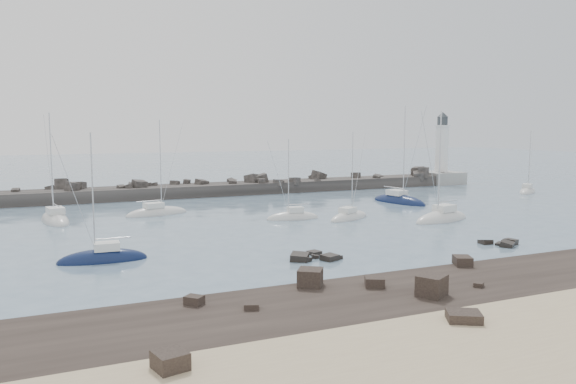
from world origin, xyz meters
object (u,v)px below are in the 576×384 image
object	(u,v)px
sailboat_2	(103,260)
sailboat_10	(527,192)
lighthouse	(441,168)
sailboat_6	(349,218)
sailboat_4	(157,214)
sailboat_3	(55,221)
sailboat_7	(399,202)
sailboat_8	(442,219)
sailboat_5	(293,218)

from	to	relation	value
sailboat_2	sailboat_10	world-z (taller)	sailboat_2
lighthouse	sailboat_10	size ratio (longest dim) A/B	1.29
sailboat_6	sailboat_10	world-z (taller)	sailboat_10
sailboat_2	sailboat_4	world-z (taller)	sailboat_4
sailboat_3	sailboat_4	bearing A→B (deg)	3.21
sailboat_3	sailboat_6	bearing A→B (deg)	-20.53
lighthouse	sailboat_7	distance (m)	31.82
sailboat_2	sailboat_8	xyz separation A→B (m)	(38.48, 4.84, 0.02)
sailboat_2	sailboat_6	xyz separation A→B (m)	(29.22, 10.42, -0.01)
sailboat_3	sailboat_6	distance (m)	34.36
lighthouse	sailboat_3	xyz separation A→B (m)	(-70.43, -18.08, -2.94)
sailboat_2	sailboat_6	bearing A→B (deg)	19.63
sailboat_7	sailboat_4	bearing A→B (deg)	175.03
sailboat_4	sailboat_6	bearing A→B (deg)	-31.96
sailboat_5	sailboat_10	xyz separation A→B (m)	(47.48, 8.96, -0.00)
sailboat_3	sailboat_4	world-z (taller)	sailboat_3
lighthouse	sailboat_3	distance (m)	72.77
sailboat_5	sailboat_6	distance (m)	6.75
sailboat_6	sailboat_7	world-z (taller)	sailboat_7
sailboat_5	sailboat_8	world-z (taller)	sailboat_8
sailboat_5	sailboat_7	size ratio (longest dim) A/B	0.69
sailboat_7	sailboat_3	bearing A→B (deg)	177.11
sailboat_6	sailboat_2	bearing A→B (deg)	-160.37
sailboat_5	sailboat_4	bearing A→B (deg)	144.28
sailboat_3	sailboat_8	distance (m)	45.03
sailboat_3	sailboat_8	world-z (taller)	sailboat_8
sailboat_4	sailboat_6	xyz separation A→B (m)	(20.37, -12.71, -0.00)
sailboat_2	sailboat_8	world-z (taller)	sailboat_8
sailboat_2	sailboat_5	distance (m)	26.39
sailboat_10	sailboat_5	bearing A→B (deg)	-169.32
sailboat_3	sailboat_6	world-z (taller)	sailboat_3
sailboat_6	sailboat_8	bearing A→B (deg)	-31.08
sailboat_2	sailboat_3	distance (m)	22.66
lighthouse	sailboat_7	size ratio (longest dim) A/B	0.97
sailboat_8	sailboat_4	bearing A→B (deg)	148.32
sailboat_5	sailboat_6	bearing A→B (deg)	-22.22
sailboat_4	sailboat_8	xyz separation A→B (m)	(29.63, -18.29, 0.03)
sailboat_2	sailboat_6	world-z (taller)	sailboat_2
lighthouse	sailboat_8	world-z (taller)	lighthouse
sailboat_10	sailboat_7	bearing A→B (deg)	-176.23
sailboat_10	sailboat_2	bearing A→B (deg)	-162.71
lighthouse	sailboat_2	size ratio (longest dim) A/B	1.28
sailboat_10	lighthouse	bearing A→B (deg)	99.11
sailboat_10	sailboat_6	bearing A→B (deg)	-164.40
sailboat_10	sailboat_3	bearing A→B (deg)	179.58
sailboat_8	sailboat_10	size ratio (longest dim) A/B	1.23
lighthouse	sailboat_5	world-z (taller)	lighthouse
sailboat_2	sailboat_7	world-z (taller)	sailboat_7
sailboat_3	sailboat_10	size ratio (longest dim) A/B	1.21
sailboat_4	sailboat_10	bearing A→B (deg)	-1.12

